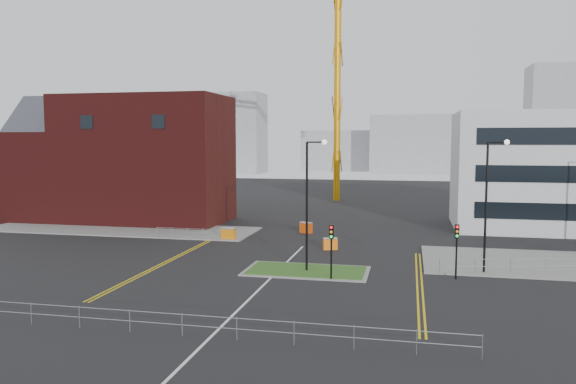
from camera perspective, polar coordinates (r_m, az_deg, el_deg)
name	(u,v)px	position (r m, az deg, el deg)	size (l,w,h in m)	color
ground	(246,302)	(32.43, -4.26, -11.09)	(200.00, 200.00, 0.00)	black
pavement_left	(120,229)	(60.02, -16.70, -3.63)	(28.00, 8.00, 0.12)	slate
island_kerb	(307,271)	(39.50, 1.90, -8.03)	(8.60, 4.60, 0.08)	slate
grass_island	(307,271)	(39.49, 1.90, -8.00)	(8.00, 4.00, 0.12)	#2D551C
brick_building	(121,161)	(66.06, -16.59, 3.08)	(24.20, 10.07, 14.24)	#4B1312
tower_crane	(374,22)	(84.49, 8.70, 16.67)	(49.55, 20.70, 37.47)	orange
streetlamp_island	(310,194)	(38.58, 2.25, -0.25)	(1.46, 0.36, 9.18)	black
streetlamp_right_near	(490,195)	(40.33, 19.80, -0.32)	(1.46, 0.36, 9.18)	black
traffic_light_island	(331,241)	(36.72, 4.42, -5.03)	(0.28, 0.33, 3.65)	black
traffic_light_right	(457,241)	(38.48, 16.77, -4.76)	(0.28, 0.33, 3.65)	black
railing_front	(209,322)	(26.76, -8.02, -12.95)	(24.05, 0.05, 1.10)	gray
railing_left	(187,232)	(52.47, -10.20, -4.00)	(6.05, 0.05, 1.10)	gray
centre_line	(256,293)	(34.27, -3.29, -10.17)	(0.15, 30.00, 0.01)	silver
yellow_left_a	(172,259)	(44.60, -11.75, -6.64)	(0.12, 24.00, 0.01)	gold
yellow_left_b	(175,259)	(44.48, -11.40, -6.66)	(0.12, 24.00, 0.01)	gold
yellow_right_a	(417,285)	(36.96, 12.99, -9.15)	(0.12, 20.00, 0.01)	gold
yellow_right_b	(422,285)	(36.96, 13.46, -9.16)	(0.12, 20.00, 0.01)	gold
skyline_a	(231,133)	(157.61, -5.80, 5.93)	(18.00, 12.00, 22.00)	gray
skyline_b	(415,144)	(159.82, 12.74, 4.75)	(24.00, 12.00, 16.00)	gray
skyline_c	(556,121)	(159.03, 25.59, 6.52)	(14.00, 12.00, 28.00)	gray
skyline_d	(353,151)	(170.68, 6.64, 4.20)	(30.00, 12.00, 12.00)	gray
barrier_left	(228,233)	(51.79, -6.08, -4.21)	(1.38, 0.58, 1.13)	orange
barrier_mid	(330,243)	(47.17, 4.31, -5.22)	(1.25, 0.78, 1.00)	orange
barrier_right	(306,227)	(55.38, 1.84, -3.60)	(1.34, 0.88, 1.08)	#CB430B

